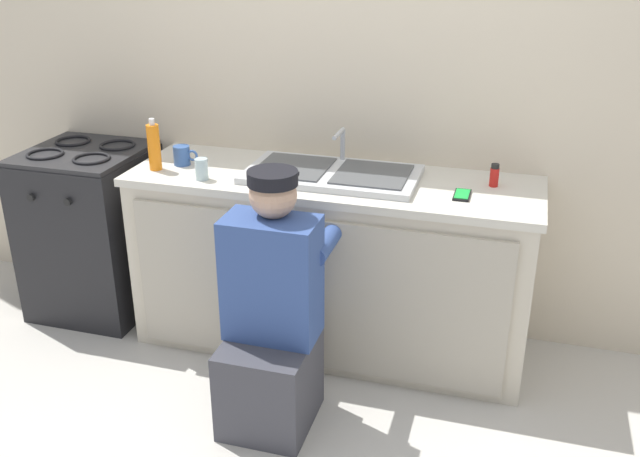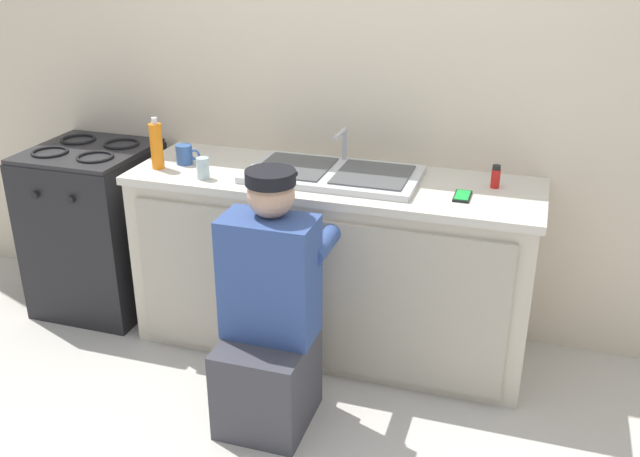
{
  "view_description": "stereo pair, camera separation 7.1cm",
  "coord_description": "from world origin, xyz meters",
  "px_view_note": "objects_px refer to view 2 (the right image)",
  "views": [
    {
      "loc": [
        0.83,
        -2.73,
        1.99
      ],
      "look_at": [
        0.0,
        0.1,
        0.71
      ],
      "focal_mm": 40.0,
      "sensor_mm": 36.0,
      "label": 1
    },
    {
      "loc": [
        0.9,
        -2.71,
        1.99
      ],
      "look_at": [
        0.0,
        0.1,
        0.71
      ],
      "focal_mm": 40.0,
      "sensor_mm": 36.0,
      "label": 2
    }
  ],
  "objects_px": {
    "cell_phone": "(462,196)",
    "water_glass": "(203,168)",
    "spice_bottle_red": "(496,177)",
    "plumber_person": "(269,323)",
    "soap_bottle_orange": "(156,146)",
    "coffee_mug": "(185,154)",
    "stove_range": "(97,228)",
    "sink_double_basin": "(333,173)"
  },
  "relations": [
    {
      "from": "cell_phone",
      "to": "water_glass",
      "type": "bearing_deg",
      "value": -174.17
    },
    {
      "from": "spice_bottle_red",
      "to": "water_glass",
      "type": "xyz_separation_m",
      "value": [
        -1.3,
        -0.29,
        -0.0
      ]
    },
    {
      "from": "plumber_person",
      "to": "spice_bottle_red",
      "type": "height_order",
      "value": "plumber_person"
    },
    {
      "from": "soap_bottle_orange",
      "to": "water_glass",
      "type": "relative_size",
      "value": 2.5
    },
    {
      "from": "plumber_person",
      "to": "coffee_mug",
      "type": "xyz_separation_m",
      "value": [
        -0.68,
        0.62,
        0.47
      ]
    },
    {
      "from": "spice_bottle_red",
      "to": "coffee_mug",
      "type": "distance_m",
      "value": 1.49
    },
    {
      "from": "plumber_person",
      "to": "coffee_mug",
      "type": "bearing_deg",
      "value": 137.27
    },
    {
      "from": "stove_range",
      "to": "plumber_person",
      "type": "distance_m",
      "value": 1.42
    },
    {
      "from": "spice_bottle_red",
      "to": "water_glass",
      "type": "bearing_deg",
      "value": -167.52
    },
    {
      "from": "stove_range",
      "to": "spice_bottle_red",
      "type": "distance_m",
      "value": 2.12
    },
    {
      "from": "spice_bottle_red",
      "to": "cell_phone",
      "type": "xyz_separation_m",
      "value": [
        -0.12,
        -0.17,
        -0.04
      ]
    },
    {
      "from": "sink_double_basin",
      "to": "stove_range",
      "type": "height_order",
      "value": "sink_double_basin"
    },
    {
      "from": "soap_bottle_orange",
      "to": "spice_bottle_red",
      "type": "bearing_deg",
      "value": 7.9
    },
    {
      "from": "sink_double_basin",
      "to": "coffee_mug",
      "type": "bearing_deg",
      "value": -177.74
    },
    {
      "from": "cell_phone",
      "to": "soap_bottle_orange",
      "type": "xyz_separation_m",
      "value": [
        -1.45,
        -0.05,
        0.11
      ]
    },
    {
      "from": "coffee_mug",
      "to": "spice_bottle_red",
      "type": "bearing_deg",
      "value": 4.54
    },
    {
      "from": "sink_double_basin",
      "to": "water_glass",
      "type": "relative_size",
      "value": 8.0
    },
    {
      "from": "coffee_mug",
      "to": "cell_phone",
      "type": "bearing_deg",
      "value": -2.09
    },
    {
      "from": "sink_double_basin",
      "to": "coffee_mug",
      "type": "height_order",
      "value": "sink_double_basin"
    },
    {
      "from": "cell_phone",
      "to": "coffee_mug",
      "type": "height_order",
      "value": "coffee_mug"
    },
    {
      "from": "sink_double_basin",
      "to": "coffee_mug",
      "type": "distance_m",
      "value": 0.75
    },
    {
      "from": "stove_range",
      "to": "spice_bottle_red",
      "type": "height_order",
      "value": "spice_bottle_red"
    },
    {
      "from": "soap_bottle_orange",
      "to": "coffee_mug",
      "type": "distance_m",
      "value": 0.15
    },
    {
      "from": "sink_double_basin",
      "to": "plumber_person",
      "type": "relative_size",
      "value": 0.72
    },
    {
      "from": "spice_bottle_red",
      "to": "coffee_mug",
      "type": "xyz_separation_m",
      "value": [
        -1.48,
        -0.12,
        -0.0
      ]
    },
    {
      "from": "spice_bottle_red",
      "to": "soap_bottle_orange",
      "type": "distance_m",
      "value": 1.59
    },
    {
      "from": "sink_double_basin",
      "to": "cell_phone",
      "type": "xyz_separation_m",
      "value": [
        0.61,
        -0.08,
        -0.01
      ]
    },
    {
      "from": "stove_range",
      "to": "coffee_mug",
      "type": "xyz_separation_m",
      "value": [
        0.58,
        -0.03,
        0.48
      ]
    },
    {
      "from": "cell_phone",
      "to": "spice_bottle_red",
      "type": "bearing_deg",
      "value": 53.92
    },
    {
      "from": "spice_bottle_red",
      "to": "water_glass",
      "type": "distance_m",
      "value": 1.33
    },
    {
      "from": "spice_bottle_red",
      "to": "water_glass",
      "type": "height_order",
      "value": "spice_bottle_red"
    },
    {
      "from": "sink_double_basin",
      "to": "spice_bottle_red",
      "type": "distance_m",
      "value": 0.74
    },
    {
      "from": "plumber_person",
      "to": "cell_phone",
      "type": "xyz_separation_m",
      "value": [
        0.68,
        0.57,
        0.43
      ]
    },
    {
      "from": "coffee_mug",
      "to": "soap_bottle_orange",
      "type": "bearing_deg",
      "value": -132.59
    },
    {
      "from": "plumber_person",
      "to": "spice_bottle_red",
      "type": "bearing_deg",
      "value": 42.62
    },
    {
      "from": "stove_range",
      "to": "water_glass",
      "type": "relative_size",
      "value": 9.14
    },
    {
      "from": "spice_bottle_red",
      "to": "water_glass",
      "type": "relative_size",
      "value": 1.05
    },
    {
      "from": "stove_range",
      "to": "cell_phone",
      "type": "xyz_separation_m",
      "value": [
        1.94,
        -0.08,
        0.44
      ]
    },
    {
      "from": "spice_bottle_red",
      "to": "coffee_mug",
      "type": "relative_size",
      "value": 0.83
    },
    {
      "from": "soap_bottle_orange",
      "to": "sink_double_basin",
      "type": "bearing_deg",
      "value": 8.77
    },
    {
      "from": "stove_range",
      "to": "cell_phone",
      "type": "height_order",
      "value": "stove_range"
    },
    {
      "from": "plumber_person",
      "to": "cell_phone",
      "type": "relative_size",
      "value": 7.89
    }
  ]
}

